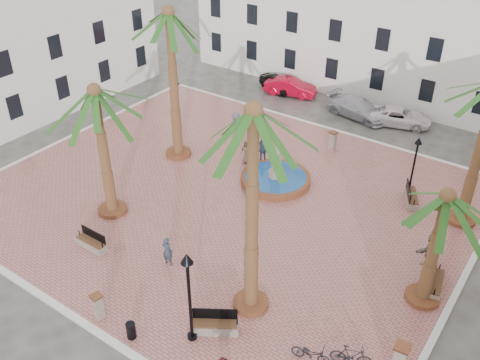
% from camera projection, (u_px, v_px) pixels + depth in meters
% --- Properties ---
extents(ground, '(120.00, 120.00, 0.00)m').
position_uv_depth(ground, '(226.00, 198.00, 30.43)').
color(ground, '#56544F').
rests_on(ground, ground).
extents(plaza, '(26.00, 22.00, 0.15)m').
position_uv_depth(plaza, '(226.00, 197.00, 30.38)').
color(plaza, '#B26660').
rests_on(plaza, ground).
extents(kerb_n, '(26.30, 0.30, 0.16)m').
position_uv_depth(kerb_n, '(317.00, 126.00, 37.97)').
color(kerb_n, silver).
rests_on(kerb_n, ground).
extents(kerb_s, '(26.30, 0.30, 0.16)m').
position_uv_depth(kerb_s, '(73.00, 316.00, 22.80)').
color(kerb_s, silver).
rests_on(kerb_s, ground).
extents(kerb_e, '(0.30, 22.30, 0.16)m').
position_uv_depth(kerb_e, '(457.00, 291.00, 24.09)').
color(kerb_e, silver).
rests_on(kerb_e, ground).
extents(kerb_w, '(0.30, 22.30, 0.16)m').
position_uv_depth(kerb_w, '(73.00, 136.00, 36.68)').
color(kerb_w, silver).
rests_on(kerb_w, ground).
extents(building_north, '(30.40, 7.40, 9.50)m').
position_uv_depth(building_north, '(377.00, 29.00, 41.65)').
color(building_north, white).
rests_on(building_north, ground).
extents(building_west, '(6.40, 24.40, 10.00)m').
position_uv_depth(building_west, '(4.00, 49.00, 36.92)').
color(building_west, white).
rests_on(building_west, ground).
extents(fountain, '(4.13, 4.13, 2.13)m').
position_uv_depth(fountain, '(276.00, 178.00, 31.43)').
color(fountain, brown).
rests_on(fountain, plaza).
extents(palm_nw, '(5.31, 5.31, 9.44)m').
position_uv_depth(palm_nw, '(170.00, 29.00, 29.95)').
color(palm_nw, brown).
rests_on(palm_nw, plaza).
extents(palm_sw, '(5.12, 5.12, 7.44)m').
position_uv_depth(palm_sw, '(96.00, 106.00, 25.74)').
color(palm_sw, brown).
rests_on(palm_sw, plaza).
extents(palm_s, '(5.07, 5.07, 9.63)m').
position_uv_depth(palm_s, '(253.00, 134.00, 18.77)').
color(palm_s, brown).
rests_on(palm_s, plaza).
extents(palm_e, '(4.95, 4.95, 5.84)m').
position_uv_depth(palm_e, '(444.00, 212.00, 21.01)').
color(palm_e, brown).
rests_on(palm_e, plaza).
extents(bench_s, '(1.76, 0.55, 0.93)m').
position_uv_depth(bench_s, '(92.00, 243.00, 26.39)').
color(bench_s, gray).
rests_on(bench_s, plaza).
extents(bench_se, '(1.96, 1.56, 1.03)m').
position_uv_depth(bench_se, '(215.00, 326.00, 21.87)').
color(bench_se, gray).
rests_on(bench_se, plaza).
extents(bench_e, '(0.91, 1.97, 1.00)m').
position_uv_depth(bench_e, '(435.00, 284.00, 23.94)').
color(bench_e, gray).
rests_on(bench_e, plaza).
extents(bench_ne, '(1.36, 1.98, 1.01)m').
position_uv_depth(bench_ne, '(411.00, 198.00, 29.71)').
color(bench_ne, gray).
rests_on(bench_ne, plaza).
extents(lamppost_s, '(0.48, 0.48, 4.45)m').
position_uv_depth(lamppost_s, '(188.00, 283.00, 20.10)').
color(lamppost_s, black).
rests_on(lamppost_s, plaza).
extents(lamppost_e, '(0.41, 0.41, 3.77)m').
position_uv_depth(lamppost_e, '(415.00, 157.00, 28.96)').
color(lamppost_e, black).
rests_on(lamppost_e, plaza).
extents(bollard_se, '(0.54, 0.54, 1.26)m').
position_uv_depth(bollard_se, '(98.00, 306.00, 22.32)').
color(bollard_se, gray).
rests_on(bollard_se, plaza).
extents(bollard_n, '(0.55, 0.55, 1.28)m').
position_uv_depth(bollard_n, '(333.00, 140.00, 34.56)').
color(bollard_n, gray).
rests_on(bollard_n, plaza).
extents(bollard_e, '(0.61, 0.61, 1.56)m').
position_uv_depth(bollard_e, '(399.00, 360.00, 19.82)').
color(bollard_e, gray).
rests_on(bollard_e, plaza).
extents(litter_bin, '(0.39, 0.39, 0.76)m').
position_uv_depth(litter_bin, '(131.00, 330.00, 21.55)').
color(litter_bin, black).
rests_on(litter_bin, plaza).
extents(cyclist_a, '(0.60, 0.43, 1.55)m').
position_uv_depth(cyclist_a, '(167.00, 251.00, 25.10)').
color(cyclist_a, '#2D3647').
rests_on(cyclist_a, plaza).
extents(bicycle_a, '(1.68, 0.85, 0.84)m').
position_uv_depth(bicycle_a, '(311.00, 353.00, 20.54)').
color(bicycle_a, black).
rests_on(bicycle_a, plaza).
extents(bicycle_b, '(1.72, 1.00, 1.00)m').
position_uv_depth(bicycle_b, '(352.00, 356.00, 20.34)').
color(bicycle_b, black).
rests_on(bicycle_b, plaza).
extents(pedestrian_fountain_a, '(0.91, 0.73, 1.62)m').
position_uv_depth(pedestrian_fountain_a, '(247.00, 151.00, 33.05)').
color(pedestrian_fountain_a, '#79624D').
rests_on(pedestrian_fountain_a, plaza).
extents(pedestrian_fountain_b, '(1.13, 0.65, 1.81)m').
position_uv_depth(pedestrian_fountain_b, '(262.00, 149.00, 33.06)').
color(pedestrian_fountain_b, '#304058').
rests_on(pedestrian_fountain_b, plaza).
extents(pedestrian_north, '(0.88, 1.23, 1.72)m').
position_uv_depth(pedestrian_north, '(236.00, 125.00, 36.00)').
color(pedestrian_north, '#515257').
rests_on(pedestrian_north, plaza).
extents(pedestrian_east, '(1.07, 1.70, 1.75)m').
position_uv_depth(pedestrian_east, '(430.00, 249.00, 25.06)').
color(pedestrian_east, '#75695C').
rests_on(pedestrian_east, plaza).
extents(car_black, '(3.84, 2.60, 1.22)m').
position_uv_depth(car_black, '(277.00, 83.00, 43.22)').
color(car_black, black).
rests_on(car_black, ground).
extents(car_red, '(4.32, 2.30, 1.35)m').
position_uv_depth(car_red, '(290.00, 87.00, 42.36)').
color(car_red, '#B6051F').
rests_on(car_red, ground).
extents(car_silver, '(5.11, 2.84, 1.40)m').
position_uv_depth(car_silver, '(358.00, 108.00, 38.99)').
color(car_silver, silver).
rests_on(car_silver, ground).
extents(car_white, '(4.84, 3.28, 1.23)m').
position_uv_depth(car_white, '(399.00, 117.00, 37.96)').
color(car_white, white).
rests_on(car_white, ground).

